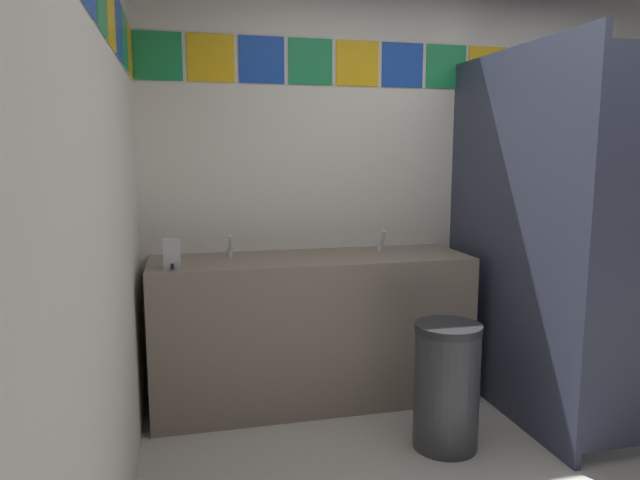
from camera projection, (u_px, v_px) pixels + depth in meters
wall_back at (419, 178)px, 3.86m from camera, size 3.61×0.09×2.65m
wall_side at (85, 207)px, 1.79m from camera, size 0.09×3.33×2.65m
vanity_counter at (311, 327)px, 3.48m from camera, size 1.88×0.58×0.89m
faucet_left at (230, 249)px, 3.39m from camera, size 0.04×0.10×0.14m
faucet_right at (381, 243)px, 3.61m from camera, size 0.04×0.10×0.14m
soap_dispenser at (172, 254)px, 3.06m from camera, size 0.09×0.09×0.16m
stall_divider at (563, 242)px, 3.05m from camera, size 0.92×1.38×2.07m
toilet at (554, 342)px, 3.67m from camera, size 0.39×0.49×0.74m
trash_bin at (447, 386)px, 2.93m from camera, size 0.34×0.34×0.65m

